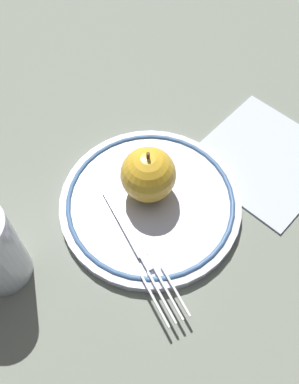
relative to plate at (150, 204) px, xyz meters
The scene contains 5 objects.
ground_plane 0.02m from the plate, ahead, with size 2.00×2.00×0.00m, color slate.
plate is the anchor object (origin of this frame).
apple_red_whole 0.04m from the plate, 130.46° to the left, with size 0.06×0.06×0.07m.
fork 0.06m from the plate, 67.50° to the right, with size 0.17×0.10×0.00m.
napkin_folded 0.17m from the plate, 60.98° to the left, with size 0.15×0.16×0.01m, color silver.
Camera 1 is at (0.13, -0.21, 0.45)m, focal length 40.00 mm.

